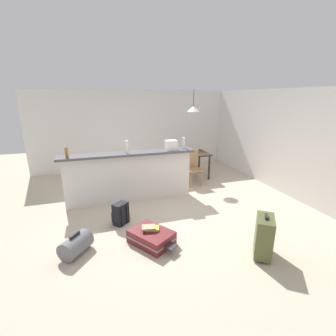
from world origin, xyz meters
TOP-DOWN VIEW (x-y plane):
  - ground_plane at (0.00, 0.00)m, footprint 13.00×13.00m
  - wall_back at (0.00, 3.05)m, footprint 6.60×0.10m
  - wall_right at (3.05, 0.30)m, footprint 0.10×6.00m
  - partition_half_wall at (-0.67, 0.37)m, footprint 2.80×0.20m
  - bar_countertop at (-0.67, 0.37)m, footprint 2.96×0.40m
  - bottle_amber at (-1.92, 0.32)m, footprint 0.06×0.06m
  - bottle_white at (-0.72, 0.32)m, footprint 0.07×0.07m
  - bottle_clear at (0.62, 0.43)m, footprint 0.07×0.07m
  - grocery_bag at (0.30, 0.37)m, footprint 0.26×0.18m
  - dining_table at (1.22, 1.49)m, footprint 1.10×0.80m
  - dining_chair_near_partition at (1.11, 0.95)m, footprint 0.41×0.41m
  - pendant_lamp at (1.27, 1.39)m, footprint 0.34×0.34m
  - suitcase_flat_maroon at (-0.62, -1.42)m, footprint 0.79×0.87m
  - suitcase_upright_olive at (0.90, -2.23)m, footprint 0.45×0.50m
  - duffel_bag_grey at (-1.78, -1.34)m, footprint 0.53×0.56m
  - backpack_black at (-1.02, -0.63)m, footprint 0.34×0.34m
  - book_stack at (-0.62, -1.38)m, footprint 0.31×0.22m

SIDE VIEW (x-z plane):
  - ground_plane at x=0.00m, z-range -0.05..0.00m
  - suitcase_flat_maroon at x=-0.62m, z-range 0.00..0.22m
  - duffel_bag_grey at x=-1.78m, z-range -0.02..0.32m
  - backpack_black at x=-1.02m, z-range -0.01..0.41m
  - book_stack at x=-0.62m, z-range 0.22..0.29m
  - suitcase_upright_olive at x=0.90m, z-range 0.00..0.67m
  - dining_chair_near_partition at x=1.11m, z-range 0.05..0.98m
  - partition_half_wall at x=-0.67m, z-range 0.00..1.08m
  - dining_table at x=1.22m, z-range 0.28..1.02m
  - bar_countertop at x=-0.67m, z-range 1.08..1.13m
  - bottle_amber at x=-1.92m, z-range 1.13..1.34m
  - grocery_bag at x=0.30m, z-range 1.13..1.35m
  - wall_back at x=0.00m, z-range 0.00..2.50m
  - wall_right at x=3.05m, z-range 0.00..2.50m
  - bottle_clear at x=0.62m, z-range 1.13..1.39m
  - bottle_white at x=-0.72m, z-range 1.13..1.41m
  - pendant_lamp at x=1.27m, z-range 1.67..2.30m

